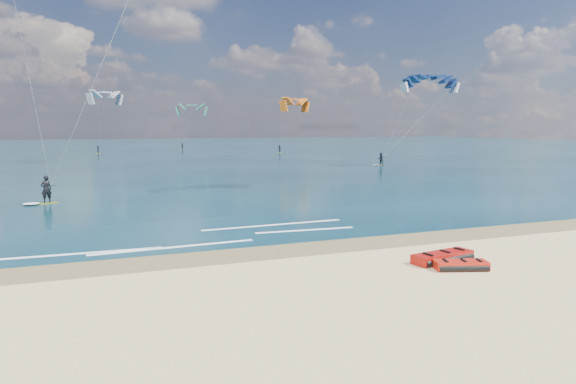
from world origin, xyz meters
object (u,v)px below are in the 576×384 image
object	(u,v)px
kitesurfer_far	(407,114)
packed_kite_mid	(461,270)
packed_kite_left	(442,262)
kitesurfer_main	(58,69)

from	to	relation	value
kitesurfer_far	packed_kite_mid	bearing A→B (deg)	-126.40
packed_kite_left	kitesurfer_far	bearing A→B (deg)	48.22
kitesurfer_main	packed_kite_left	bearing A→B (deg)	-69.82
kitesurfer_far	packed_kite_left	bearing A→B (deg)	-127.02
kitesurfer_main	kitesurfer_far	xyz separation A→B (m)	(38.77, 22.77, -1.67)
packed_kite_left	packed_kite_mid	xyz separation A→B (m)	(-0.08, -1.11, 0.00)
packed_kite_mid	packed_kite_left	bearing A→B (deg)	104.47
packed_kite_left	kitesurfer_far	xyz separation A→B (m)	(25.23, 40.16, 6.55)
packed_kite_left	kitesurfer_main	bearing A→B (deg)	118.28
packed_kite_left	kitesurfer_far	world-z (taller)	kitesurfer_far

